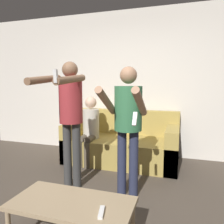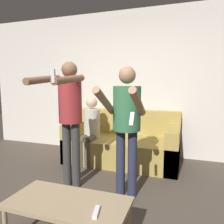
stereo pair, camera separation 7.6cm
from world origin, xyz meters
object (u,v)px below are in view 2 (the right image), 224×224
Objects in this scene: person_standing_left at (69,110)px; person_seated at (90,127)px; person_standing_right at (126,118)px; remote_on_table at (96,212)px; couch at (123,145)px; coffee_table at (68,205)px.

person_seated is (-0.14, 0.93, -0.40)m from person_standing_left.
person_standing_left reaches higher than person_seated.
person_standing_right is (0.74, 0.01, -0.06)m from person_standing_left.
person_standing_right reaches higher than remote_on_table.
couch is at bearing 25.66° from person_seated.
remote_on_table is (0.42, -2.17, 0.10)m from couch.
remote_on_table reaches higher than coffee_table.
person_seated reaches higher than couch.
person_seated is at bearing 115.81° from remote_on_table.
person_standing_right reaches higher than coffee_table.
remote_on_table is (0.93, -1.92, -0.23)m from person_seated.
coffee_table is (0.63, -1.83, -0.28)m from person_seated.
couch is 1.17× the size of person_standing_left.
person_standing_left reaches higher than person_standing_right.
person_seated is (-0.51, -0.25, 0.32)m from couch.
person_seated is 7.34× the size of remote_on_table.
couch is 1.43m from person_standing_left.
person_standing_right is 1.32m from person_seated.
coffee_table is 6.66× the size of remote_on_table.
person_standing_left is at bearing -81.33° from person_seated.
person_standing_right is 10.01× the size of remote_on_table.
remote_on_table is at bearing -51.60° from person_standing_left.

